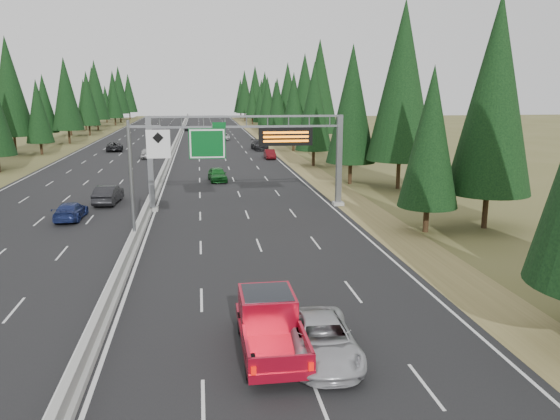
% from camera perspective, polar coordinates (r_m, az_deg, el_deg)
% --- Properties ---
extents(road, '(32.00, 260.00, 0.08)m').
position_cam_1_polar(road, '(91.07, -11.13, 5.96)').
color(road, black).
rests_on(road, ground).
extents(shoulder_right, '(3.60, 260.00, 0.06)m').
position_cam_1_polar(shoulder_right, '(91.94, 0.08, 6.25)').
color(shoulder_right, olive).
rests_on(shoulder_right, ground).
extents(shoulder_left, '(3.60, 260.00, 0.06)m').
position_cam_1_polar(shoulder_left, '(93.63, -22.12, 5.45)').
color(shoulder_left, brown).
rests_on(shoulder_left, ground).
extents(median_barrier, '(0.70, 260.00, 0.85)m').
position_cam_1_polar(median_barrier, '(91.03, -11.14, 6.20)').
color(median_barrier, gray).
rests_on(median_barrier, road).
extents(sign_gantry, '(16.75, 0.98, 7.80)m').
position_cam_1_polar(sign_gantry, '(45.76, -2.67, 6.58)').
color(sign_gantry, slate).
rests_on(sign_gantry, road).
extents(hov_sign_pole, '(2.80, 0.50, 8.00)m').
position_cam_1_polar(hov_sign_pole, '(35.97, -14.39, 3.73)').
color(hov_sign_pole, slate).
rests_on(hov_sign_pole, road).
extents(tree_row_right, '(11.71, 240.65, 18.92)m').
position_cam_1_polar(tree_row_right, '(78.17, 5.23, 11.85)').
color(tree_row_right, black).
rests_on(tree_row_right, ground).
extents(tree_row_left, '(11.20, 237.62, 18.08)m').
position_cam_1_polar(tree_row_left, '(91.82, -25.53, 10.56)').
color(tree_row_left, black).
rests_on(tree_row_left, ground).
extents(silver_minivan, '(2.63, 5.39, 1.47)m').
position_cam_1_polar(silver_minivan, '(20.99, 4.42, -13.32)').
color(silver_minivan, '#B3B3B8').
rests_on(silver_minivan, road).
extents(red_pickup, '(2.24, 6.26, 2.04)m').
position_cam_1_polar(red_pickup, '(21.68, -1.19, -11.27)').
color(red_pickup, black).
rests_on(red_pickup, road).
extents(car_ahead_green, '(2.21, 4.65, 1.54)m').
position_cam_1_polar(car_ahead_green, '(60.57, -6.56, 3.73)').
color(car_ahead_green, '#166020').
rests_on(car_ahead_green, road).
extents(car_ahead_dkred, '(1.46, 4.10, 1.35)m').
position_cam_1_polar(car_ahead_dkred, '(80.20, -1.07, 5.86)').
color(car_ahead_dkred, '#540C11').
rests_on(car_ahead_dkred, road).
extents(car_ahead_dkgrey, '(2.76, 5.74, 1.61)m').
position_cam_1_polar(car_ahead_dkgrey, '(92.29, -2.15, 6.80)').
color(car_ahead_dkgrey, black).
rests_on(car_ahead_dkgrey, road).
extents(car_ahead_white, '(2.14, 4.58, 1.27)m').
position_cam_1_polar(car_ahead_white, '(111.74, -5.84, 7.64)').
color(car_ahead_white, silver).
rests_on(car_ahead_white, road).
extents(car_ahead_far, '(1.63, 3.99, 1.36)m').
position_cam_1_polar(car_ahead_far, '(138.17, -9.64, 8.45)').
color(car_ahead_far, black).
rests_on(car_ahead_far, road).
extents(car_onc_near, '(2.11, 5.09, 1.64)m').
position_cam_1_polar(car_onc_near, '(50.54, -17.51, 1.56)').
color(car_onc_near, black).
rests_on(car_onc_near, road).
extents(car_onc_blue, '(1.98, 4.71, 1.36)m').
position_cam_1_polar(car_onc_blue, '(45.27, -21.04, -0.09)').
color(car_onc_blue, navy).
rests_on(car_onc_blue, road).
extents(car_onc_white, '(1.83, 4.46, 1.52)m').
position_cam_1_polar(car_onc_white, '(83.27, -13.69, 5.81)').
color(car_onc_white, '#B2B2B2').
rests_on(car_onc_white, road).
extents(car_onc_far, '(3.00, 5.63, 1.51)m').
position_cam_1_polar(car_onc_far, '(94.61, -16.90, 6.38)').
color(car_onc_far, black).
rests_on(car_onc_far, road).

